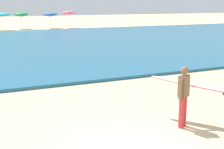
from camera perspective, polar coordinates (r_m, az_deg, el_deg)
name	(u,v)px	position (r m, az deg, el deg)	size (l,w,h in m)	color
ground_plane	(131,146)	(8.24, 3.34, -12.18)	(160.00, 160.00, 0.00)	beige
sea	(8,46)	(27.36, -17.45, 4.73)	(120.00, 28.00, 0.14)	#1E6084
surfer_with_board	(187,89)	(9.51, 12.81, -2.49)	(1.61, 2.36, 1.73)	red
beach_umbrella_3	(1,14)	(43.95, -18.61, 9.80)	(2.29, 2.31, 2.24)	beige
beach_umbrella_4	(21,14)	(45.81, -15.43, 9.99)	(1.86, 1.90, 2.26)	beige
beach_umbrella_5	(50,15)	(45.70, -10.58, 10.12)	(1.92, 1.95, 2.14)	beige
beach_umbrella_6	(69,13)	(46.19, -7.47, 10.52)	(1.93, 1.96, 2.36)	beige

